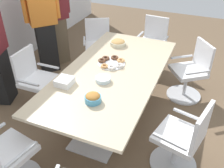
% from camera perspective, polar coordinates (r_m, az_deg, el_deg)
% --- Properties ---
extents(ground_plane, '(10.00, 10.00, 0.01)m').
position_cam_1_polar(ground_plane, '(3.72, -0.00, -7.11)').
color(ground_plane, brown).
extents(conference_table, '(2.40, 1.20, 0.75)m').
position_cam_1_polar(conference_table, '(3.34, -0.00, 1.07)').
color(conference_table, '#CCB793').
rests_on(conference_table, ground).
extents(office_chair_0, '(0.65, 0.65, 0.91)m').
position_cam_1_polar(office_chair_0, '(2.89, 15.61, -12.42)').
color(office_chair_0, silver).
rests_on(office_chair_0, ground).
extents(office_chair_1, '(0.76, 0.76, 0.91)m').
position_cam_1_polar(office_chair_1, '(4.07, 17.37, 2.25)').
color(office_chair_1, silver).
rests_on(office_chair_1, ground).
extents(office_chair_2, '(0.57, 0.57, 0.91)m').
position_cam_1_polar(office_chair_2, '(4.84, 9.08, 8.68)').
color(office_chair_2, silver).
rests_on(office_chair_2, ground).
extents(office_chair_3, '(0.73, 0.73, 0.91)m').
position_cam_1_polar(office_chair_3, '(4.68, -3.14, 8.17)').
color(office_chair_3, silver).
rests_on(office_chair_3, ground).
extents(office_chair_4, '(0.55, 0.55, 0.91)m').
position_cam_1_polar(office_chair_4, '(3.81, -16.63, 0.14)').
color(office_chair_4, silver).
rests_on(office_chair_4, ground).
extents(office_chair_5, '(0.63, 0.63, 0.91)m').
position_cam_1_polar(office_chair_5, '(2.85, -23.17, -15.34)').
color(office_chair_5, silver).
rests_on(office_chair_5, ground).
extents(person_standing_1, '(0.51, 0.46, 1.88)m').
position_cam_1_polar(person_standing_1, '(4.52, -15.36, 14.07)').
color(person_standing_1, black).
rests_on(person_standing_1, ground).
extents(person_standing_2, '(0.57, 0.41, 1.84)m').
position_cam_1_polar(person_standing_2, '(4.78, -12.78, 15.20)').
color(person_standing_2, brown).
rests_on(person_standing_2, ground).
extents(snack_bowl_pretzels, '(0.18, 0.18, 0.11)m').
position_cam_1_polar(snack_bowl_pretzels, '(2.72, -4.36, -3.13)').
color(snack_bowl_pretzels, '#4C9EC6').
rests_on(snack_bowl_pretzels, conference_table).
extents(snack_bowl_cookies, '(0.25, 0.25, 0.09)m').
position_cam_1_polar(snack_bowl_cookies, '(3.96, 1.37, 9.35)').
color(snack_bowl_cookies, beige).
rests_on(snack_bowl_cookies, conference_table).
extents(donut_platter, '(0.38, 0.38, 0.04)m').
position_cam_1_polar(donut_platter, '(3.44, -0.16, 4.87)').
color(donut_platter, white).
rests_on(donut_platter, conference_table).
extents(plate_stack, '(0.19, 0.19, 0.05)m').
position_cam_1_polar(plate_stack, '(3.07, -2.05, 1.10)').
color(plate_stack, white).
rests_on(plate_stack, conference_table).
extents(napkin_pile, '(0.19, 0.19, 0.08)m').
position_cam_1_polar(napkin_pile, '(3.05, -10.71, 0.55)').
color(napkin_pile, white).
rests_on(napkin_pile, conference_table).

